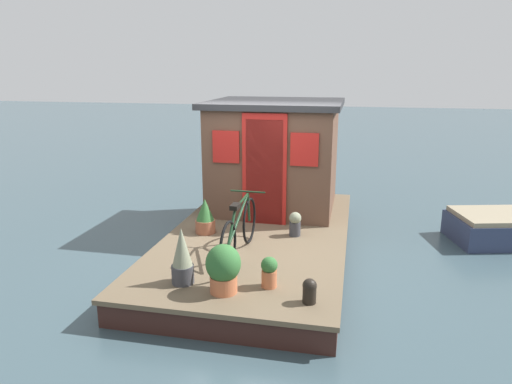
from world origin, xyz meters
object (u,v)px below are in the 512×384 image
object	(u,v)px
potted_plant_geranium	(295,223)
mooring_bollard	(310,290)
potted_plant_mint	(269,271)
bicycle	(239,230)
potted_plant_basil	(223,268)
potted_plant_succulent	(205,217)
houseboat_cabin	(275,154)
potted_plant_ivy	(182,257)

from	to	relation	value
potted_plant_geranium	mooring_bollard	distance (m)	2.12
potted_plant_mint	mooring_bollard	xyz separation A→B (m)	(-0.29, -0.50, -0.05)
bicycle	potted_plant_mint	xyz separation A→B (m)	(-0.82, -0.56, -0.18)
potted_plant_mint	mooring_bollard	bearing A→B (deg)	-119.90
potted_plant_mint	potted_plant_geranium	distance (m)	1.79
bicycle	potted_plant_basil	world-z (taller)	bicycle
potted_plant_succulent	mooring_bollard	size ratio (longest dim) A/B	1.95
potted_plant_succulent	potted_plant_geranium	size ratio (longest dim) A/B	1.47
houseboat_cabin	potted_plant_basil	distance (m)	3.57
potted_plant_mint	potted_plant_basil	distance (m)	0.55
potted_plant_succulent	potted_plant_geranium	bearing A→B (deg)	-83.36
houseboat_cabin	mooring_bollard	world-z (taller)	houseboat_cabin
potted_plant_basil	mooring_bollard	distance (m)	0.99
mooring_bollard	houseboat_cabin	bearing A→B (deg)	15.75
potted_plant_mint	potted_plant_succulent	bearing A→B (deg)	38.83
bicycle	potted_plant_succulent	world-z (taller)	bicycle
potted_plant_succulent	mooring_bollard	distance (m)	2.63
houseboat_cabin	potted_plant_ivy	xyz separation A→B (m)	(-3.38, 0.52, -0.64)
mooring_bollard	potted_plant_basil	bearing A→B (deg)	87.09
potted_plant_ivy	potted_plant_basil	xyz separation A→B (m)	(-0.12, -0.54, -0.03)
houseboat_cabin	potted_plant_basil	bearing A→B (deg)	-179.66
bicycle	potted_plant_geranium	size ratio (longest dim) A/B	4.70
bicycle	potted_plant_mint	distance (m)	1.01
mooring_bollard	potted_plant_succulent	bearing A→B (deg)	43.37
bicycle	mooring_bollard	world-z (taller)	bicycle
houseboat_cabin	potted_plant_geranium	size ratio (longest dim) A/B	6.21
houseboat_cabin	potted_plant_succulent	bearing A→B (deg)	153.92
houseboat_cabin	potted_plant_basil	world-z (taller)	houseboat_cabin
bicycle	mooring_bollard	distance (m)	1.55
bicycle	potted_plant_geranium	bearing A→B (deg)	-33.08
potted_plant_basil	potted_plant_geranium	xyz separation A→B (m)	(2.02, -0.55, -0.10)
potted_plant_geranium	mooring_bollard	bearing A→B (deg)	-168.26
potted_plant_ivy	potted_plant_basil	size ratio (longest dim) A/B	1.21
potted_plant_basil	potted_plant_geranium	size ratio (longest dim) A/B	1.54
potted_plant_ivy	potted_plant_geranium	size ratio (longest dim) A/B	1.86
houseboat_cabin	potted_plant_geranium	distance (m)	1.77
potted_plant_ivy	potted_plant_mint	size ratio (longest dim) A/B	1.86
potted_plant_basil	potted_plant_succulent	bearing A→B (deg)	23.89
potted_plant_basil	potted_plant_mint	bearing A→B (deg)	-63.94
potted_plant_ivy	potted_plant_mint	distance (m)	1.04
bicycle	potted_plant_ivy	xyz separation A→B (m)	(-0.93, 0.46, -0.05)
houseboat_cabin	potted_plant_geranium	world-z (taller)	houseboat_cabin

